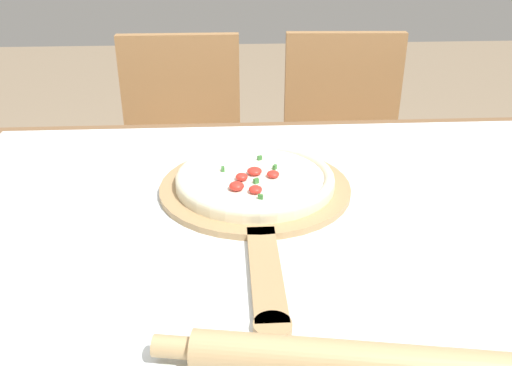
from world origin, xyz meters
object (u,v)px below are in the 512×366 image
at_px(chair_right, 343,154).
at_px(pizza, 255,178).
at_px(pizza_peel, 256,194).
at_px(chair_left, 183,158).
at_px(rolling_pin, 357,361).

bearing_deg(chair_right, pizza, -111.89).
relative_size(pizza_peel, pizza, 1.99).
relative_size(pizza_peel, chair_right, 0.65).
height_order(pizza, chair_left, chair_left).
relative_size(pizza, rolling_pin, 0.64).
xyz_separation_m(pizza_peel, chair_right, (0.33, 0.74, -0.25)).
height_order(pizza_peel, chair_left, chair_left).
relative_size(pizza, chair_right, 0.33).
relative_size(chair_left, chair_right, 1.00).
distance_m(chair_left, chair_right, 0.52).
distance_m(pizza, chair_left, 0.79).
bearing_deg(rolling_pin, chair_right, 78.35).
xyz_separation_m(chair_left, chair_right, (0.52, -0.00, 0.00)).
distance_m(pizza_peel, chair_right, 0.85).
bearing_deg(pizza, chair_right, 65.20).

